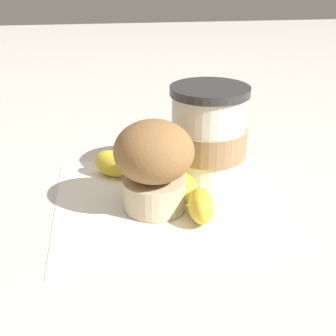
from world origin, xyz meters
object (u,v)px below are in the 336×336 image
at_px(coffee_cup, 208,134).
at_px(muffin, 154,162).
at_px(banana, 159,180).
at_px(sugar_packet, 190,145).

distance_m(coffee_cup, muffin, 0.11).
distance_m(coffee_cup, banana, 0.09).
xyz_separation_m(coffee_cup, muffin, (0.08, -0.08, 0.00)).
relative_size(coffee_cup, muffin, 1.14).
distance_m(muffin, sugar_packet, 0.19).
height_order(muffin, banana, muffin).
xyz_separation_m(banana, sugar_packet, (-0.14, 0.06, -0.01)).
distance_m(muffin, banana, 0.05).
relative_size(coffee_cup, banana, 0.66).
bearing_deg(banana, coffee_cup, 122.07).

